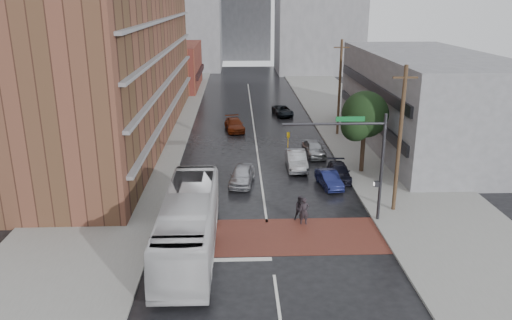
{
  "coord_description": "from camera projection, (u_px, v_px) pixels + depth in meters",
  "views": [
    {
      "loc": [
        -1.84,
        -27.17,
        14.01
      ],
      "look_at": [
        -0.62,
        5.0,
        3.5
      ],
      "focal_mm": 35.0,
      "sensor_mm": 36.0,
      "label": 1
    }
  ],
  "objects": [
    {
      "name": "suv_travel",
      "position": [
        283.0,
        111.0,
        62.1
      ],
      "size": [
        2.68,
        4.57,
        1.19
      ],
      "primitive_type": "imported",
      "rotation": [
        0.0,
        0.0,
        0.17
      ],
      "color": "black",
      "rests_on": "ground"
    },
    {
      "name": "street_tree",
      "position": [
        365.0,
        117.0,
        40.5
      ],
      "size": [
        4.2,
        4.1,
        6.9
      ],
      "color": "#332319",
      "rests_on": "ground"
    },
    {
      "name": "car_parked_near",
      "position": [
        329.0,
        179.0,
        38.6
      ],
      "size": [
        1.79,
        3.87,
        1.23
      ],
      "primitive_type": "imported",
      "rotation": [
        0.0,
        0.0,
        0.13
      ],
      "color": "#131844",
      "rests_on": "ground"
    },
    {
      "name": "utility_pole_near",
      "position": [
        400.0,
        139.0,
        32.75
      ],
      "size": [
        1.6,
        0.26,
        10.0
      ],
      "color": "#473321",
      "rests_on": "ground"
    },
    {
      "name": "utility_pole_far",
      "position": [
        340.0,
        87.0,
        51.75
      ],
      "size": [
        1.6,
        0.26,
        10.0
      ],
      "color": "#473321",
      "rests_on": "ground"
    },
    {
      "name": "sidewalk_east",
      "position": [
        360.0,
        132.0,
        54.37
      ],
      "size": [
        9.0,
        90.0,
        0.15
      ],
      "primitive_type": "cube",
      "color": "gray",
      "rests_on": "ground"
    },
    {
      "name": "signal_mast",
      "position": [
        360.0,
        153.0,
        31.34
      ],
      "size": [
        6.5,
        0.3,
        7.2
      ],
      "color": "#2D2D33",
      "rests_on": "ground"
    },
    {
      "name": "car_parked_far",
      "position": [
        314.0,
        148.0,
        46.14
      ],
      "size": [
        2.02,
        4.32,
        1.43
      ],
      "primitive_type": "imported",
      "rotation": [
        0.0,
        0.0,
        0.08
      ],
      "color": "#95989B",
      "rests_on": "ground"
    },
    {
      "name": "storefront_west",
      "position": [
        174.0,
        66.0,
        80.0
      ],
      "size": [
        8.0,
        16.0,
        7.0
      ],
      "primitive_type": "cube",
      "color": "brown",
      "rests_on": "ground"
    },
    {
      "name": "ground",
      "position": [
        269.0,
        240.0,
        30.22
      ],
      "size": [
        160.0,
        160.0,
        0.0
      ],
      "primitive_type": "plane",
      "color": "black",
      "rests_on": "ground"
    },
    {
      "name": "pedestrian_a",
      "position": [
        304.0,
        211.0,
        32.13
      ],
      "size": [
        0.67,
        0.44,
        1.81
      ],
      "primitive_type": "imported",
      "rotation": [
        0.0,
        0.0,
        0.02
      ],
      "color": "black",
      "rests_on": "ground"
    },
    {
      "name": "transit_bus",
      "position": [
        189.0,
        223.0,
        28.57
      ],
      "size": [
        2.96,
        12.43,
        3.46
      ],
      "primitive_type": "imported",
      "rotation": [
        0.0,
        0.0,
        -0.0
      ],
      "color": "silver",
      "rests_on": "ground"
    },
    {
      "name": "distant_tower_center",
      "position": [
        244.0,
        7.0,
        116.74
      ],
      "size": [
        12.0,
        10.0,
        24.0
      ],
      "primitive_type": "cube",
      "color": "gray",
      "rests_on": "ground"
    },
    {
      "name": "sidewalk_west",
      "position": [
        148.0,
        134.0,
        53.53
      ],
      "size": [
        9.0,
        90.0,
        0.15
      ],
      "primitive_type": "cube",
      "color": "gray",
      "rests_on": "ground"
    },
    {
      "name": "crosswalk",
      "position": [
        269.0,
        236.0,
        30.7
      ],
      "size": [
        14.0,
        5.0,
        0.02
      ],
      "primitive_type": "cube",
      "color": "brown",
      "rests_on": "ground"
    },
    {
      "name": "car_travel_c",
      "position": [
        234.0,
        125.0,
        55.0
      ],
      "size": [
        2.51,
        4.82,
        1.34
      ],
      "primitive_type": "imported",
      "rotation": [
        0.0,
        0.0,
        0.14
      ],
      "color": "#66210B",
      "rests_on": "ground"
    },
    {
      "name": "pedestrian_b",
      "position": [
        300.0,
        208.0,
        32.74
      ],
      "size": [
        0.89,
        0.73,
        1.68
      ],
      "primitive_type": "imported",
      "rotation": [
        0.0,
        0.0,
        0.12
      ],
      "color": "#262227",
      "rests_on": "ground"
    },
    {
      "name": "car_travel_b",
      "position": [
        296.0,
        160.0,
        42.69
      ],
      "size": [
        1.65,
        4.64,
        1.52
      ],
      "primitive_type": "imported",
      "rotation": [
        0.0,
        0.0,
        -0.01
      ],
      "color": "#AAAEB2",
      "rests_on": "ground"
    },
    {
      "name": "building_east",
      "position": [
        426.0,
        100.0,
        48.42
      ],
      "size": [
        11.0,
        26.0,
        9.0
      ],
      "primitive_type": "cube",
      "color": "gray",
      "rests_on": "ground"
    },
    {
      "name": "car_parked_mid",
      "position": [
        339.0,
        172.0,
        40.28
      ],
      "size": [
        1.91,
        4.21,
        1.19
      ],
      "primitive_type": "imported",
      "rotation": [
        0.0,
        0.0,
        -0.06
      ],
      "color": "black",
      "rests_on": "ground"
    },
    {
      "name": "car_travel_a",
      "position": [
        242.0,
        175.0,
        39.13
      ],
      "size": [
        2.34,
        4.47,
        1.45
      ],
      "primitive_type": "imported",
      "rotation": [
        0.0,
        0.0,
        -0.15
      ],
      "color": "#B6B7BE",
      "rests_on": "ground"
    }
  ]
}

